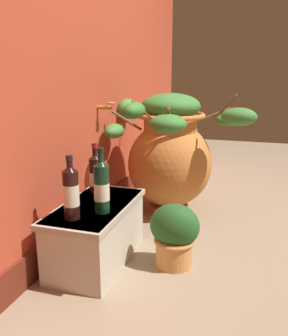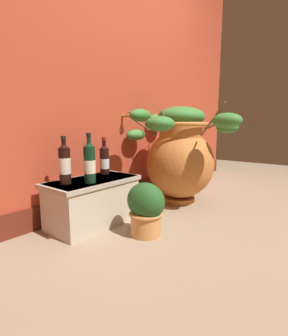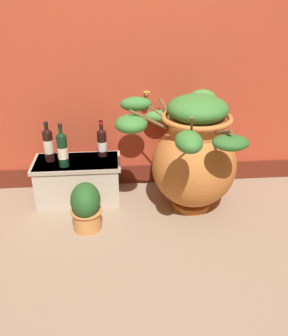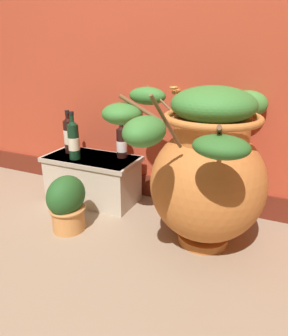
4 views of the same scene
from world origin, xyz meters
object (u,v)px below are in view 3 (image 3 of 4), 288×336
object	(u,v)px
terracotta_urn	(193,153)
wine_bottle_middle	(62,149)
potted_shrub	(86,206)
wine_bottle_left	(102,142)
wine_bottle_right	(48,144)

from	to	relation	value
terracotta_urn	wine_bottle_middle	bearing A→B (deg)	172.68
terracotta_urn	potted_shrub	bearing A→B (deg)	-164.46
wine_bottle_left	potted_shrub	size ratio (longest dim) A/B	0.82
wine_bottle_left	potted_shrub	distance (m)	0.58
wine_bottle_right	potted_shrub	bearing A→B (deg)	-56.83
terracotta_urn	potted_shrub	distance (m)	0.85
terracotta_urn	wine_bottle_middle	xyz separation A→B (m)	(-0.94, 0.12, 0.02)
terracotta_urn	wine_bottle_right	world-z (taller)	terracotta_urn
wine_bottle_left	terracotta_urn	bearing A→B (deg)	-23.41
terracotta_urn	potted_shrub	size ratio (longest dim) A/B	2.99
terracotta_urn	wine_bottle_right	bearing A→B (deg)	167.97
potted_shrub	terracotta_urn	bearing A→B (deg)	15.54
wine_bottle_middle	terracotta_urn	bearing A→B (deg)	-7.32
terracotta_urn	wine_bottle_left	xyz separation A→B (m)	(-0.66, 0.29, -0.00)
terracotta_urn	wine_bottle_right	xyz separation A→B (m)	(-1.06, 0.23, 0.02)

